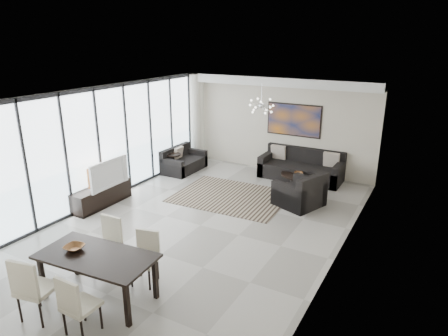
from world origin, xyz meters
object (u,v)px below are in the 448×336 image
Objects in this scene: coffee_table at (298,179)px; tv_console at (102,196)px; television at (106,173)px; sofa_main at (301,169)px; dining_table at (97,260)px.

coffee_table is 5.34m from tv_console.
television is (0.16, 0.06, 0.60)m from tv_console.
television is (-3.55, -4.26, 0.57)m from sofa_main.
tv_console is 0.63m from television.
sofa_main is at bearing 82.11° from dining_table.
television reaches higher than tv_console.
sofa_main reaches higher than tv_console.
tv_console is at bearing -130.65° from sofa_main.
television is at bearing -129.79° from sofa_main.
tv_console is 0.85× the size of dining_table.
dining_table is (2.73, -2.74, 0.44)m from tv_console.
dining_table reaches higher than tv_console.
sofa_main is 5.58m from television.
coffee_table is 0.60× the size of tv_console.
tv_console reaches higher than coffee_table.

